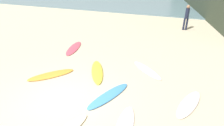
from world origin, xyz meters
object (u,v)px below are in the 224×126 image
object	(u,v)px
surfboard_4	(109,96)
surfboard_1	(147,70)
surfboard_0	(189,104)
surfboard_2	(97,72)
surfboard_3	(51,75)
surfboard_6	(74,48)
beachgoer_near	(187,16)

from	to	relation	value
surfboard_4	surfboard_1	bearing A→B (deg)	90.31
surfboard_0	surfboard_2	world-z (taller)	same
surfboard_0	surfboard_1	distance (m)	2.73
surfboard_3	surfboard_2	bearing A→B (deg)	70.28
surfboard_4	surfboard_6	distance (m)	5.15
surfboard_6	surfboard_1	bearing A→B (deg)	-25.29
surfboard_0	surfboard_4	bearing A→B (deg)	-150.63
surfboard_1	surfboard_3	size ratio (longest dim) A/B	0.98
surfboard_2	surfboard_1	bearing A→B (deg)	177.94
surfboard_2	beachgoer_near	size ratio (longest dim) A/B	1.20
surfboard_0	surfboard_1	xyz separation A→B (m)	(-1.87, 2.00, -0.01)
surfboard_0	beachgoer_near	bearing A→B (deg)	111.57
surfboard_3	beachgoer_near	size ratio (longest dim) A/B	1.11
surfboard_0	surfboard_3	distance (m)	5.92
surfboard_1	beachgoer_near	bearing A→B (deg)	-148.33
surfboard_0	beachgoer_near	xyz separation A→B (m)	(-0.28, 9.26, 1.01)
surfboard_1	surfboard_3	xyz separation A→B (m)	(-4.05, -1.88, 0.01)
surfboard_1	surfboard_6	size ratio (longest dim) A/B	0.93
surfboard_0	beachgoer_near	world-z (taller)	beachgoer_near
surfboard_3	surfboard_4	distance (m)	3.07
surfboard_2	surfboard_6	distance (m)	3.25
surfboard_2	beachgoer_near	world-z (taller)	beachgoer_near
surfboard_1	beachgoer_near	xyz separation A→B (m)	(1.58, 7.26, 1.02)
surfboard_4	surfboard_6	bearing A→B (deg)	156.94
surfboard_2	surfboard_3	distance (m)	2.10
surfboard_6	surfboard_2	bearing A→B (deg)	-51.95
surfboard_6	beachgoer_near	bearing A→B (deg)	33.78
surfboard_0	surfboard_2	xyz separation A→B (m)	(-4.05, 1.07, 0.00)
surfboard_1	surfboard_4	bearing A→B (deg)	21.35
surfboard_6	beachgoer_near	world-z (taller)	beachgoer_near
surfboard_1	surfboard_2	xyz separation A→B (m)	(-2.18, -0.93, 0.01)
surfboard_2	surfboard_6	size ratio (longest dim) A/B	1.03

